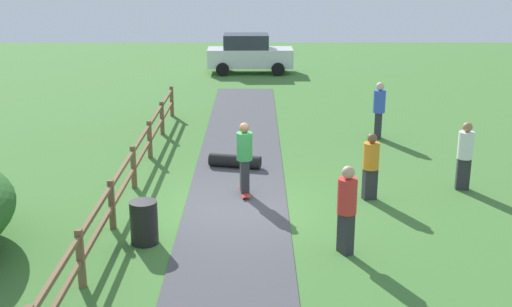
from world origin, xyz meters
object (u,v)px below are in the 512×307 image
object	(u,v)px
bystander_blue	(377,107)
bystander_white	(463,153)
bystander_orange	(369,163)
parked_car_white	(247,54)
bystander_red	(345,205)
skater_fallen	(234,160)
skater_riding	(242,155)
trash_bin	(142,223)

from	to	relation	value
bystander_blue	bystander_white	world-z (taller)	bystander_blue
bystander_orange	bystander_white	bearing A→B (deg)	15.63
bystander_white	parked_car_white	size ratio (longest dim) A/B	0.41
bystander_red	parked_car_white	size ratio (longest dim) A/B	0.43
skater_fallen	bystander_white	xyz separation A→B (m)	(5.73, -1.77, 0.75)
bystander_red	bystander_white	bearing A→B (deg)	47.00
bystander_orange	bystander_red	distance (m)	3.13
skater_fallen	bystander_blue	bearing A→B (deg)	33.69
skater_riding	bystander_orange	bearing A→B (deg)	-4.42
bystander_orange	bystander_white	distance (m)	2.53
skater_fallen	skater_riding	bearing A→B (deg)	-82.62
bystander_blue	trash_bin	bearing A→B (deg)	-127.80
bystander_orange	bystander_blue	bearing A→B (deg)	77.81
trash_bin	parked_car_white	distance (m)	20.26
skater_fallen	parked_car_white	size ratio (longest dim) A/B	0.35
skater_fallen	bystander_orange	distance (m)	4.16
trash_bin	bystander_red	distance (m)	4.08
bystander_red	bystander_white	xyz separation A→B (m)	(3.41, 3.66, -0.04)
skater_fallen	bystander_white	world-z (taller)	bystander_white
bystander_blue	parked_car_white	bearing A→B (deg)	109.14
skater_riding	bystander_blue	distance (m)	6.67
trash_bin	skater_riding	distance (m)	3.44
trash_bin	bystander_orange	xyz separation A→B (m)	(4.99, 2.52, 0.44)
bystander_white	parked_car_white	xyz separation A→B (m)	(-5.51, 16.97, 0.01)
skater_riding	bystander_blue	xyz separation A→B (m)	(4.17, 5.20, -0.02)
bystander_blue	bystander_red	bearing A→B (deg)	-104.31
bystander_red	parked_car_white	world-z (taller)	parked_car_white
bystander_blue	bystander_white	xyz separation A→B (m)	(1.27, -4.75, -0.06)
bystander_white	bystander_orange	bearing A→B (deg)	-164.37
bystander_orange	bystander_white	size ratio (longest dim) A/B	0.94
bystander_red	parked_car_white	distance (m)	20.73
trash_bin	skater_fallen	distance (m)	5.26
bystander_white	parked_car_white	bearing A→B (deg)	107.98
bystander_orange	bystander_blue	xyz separation A→B (m)	(1.17, 5.43, 0.12)
parked_car_white	bystander_blue	bearing A→B (deg)	-70.86
bystander_red	skater_fallen	bearing A→B (deg)	113.11
bystander_white	skater_riding	bearing A→B (deg)	-175.26
bystander_white	skater_fallen	bearing A→B (deg)	162.82
trash_bin	bystander_white	size ratio (longest dim) A/B	0.52
parked_car_white	bystander_white	bearing A→B (deg)	-72.02
trash_bin	bystander_orange	size ratio (longest dim) A/B	0.55
skater_fallen	bystander_orange	bearing A→B (deg)	-36.73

